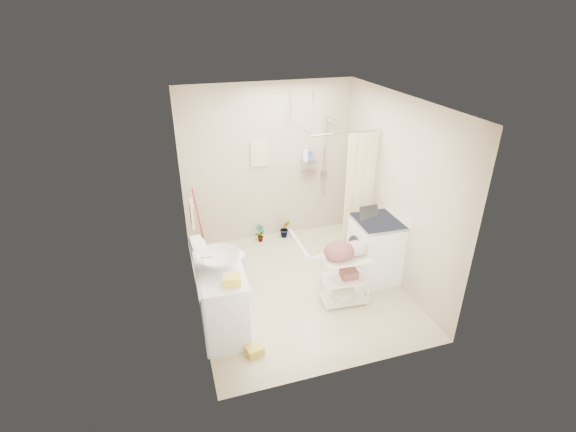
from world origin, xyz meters
name	(u,v)px	position (x,y,z in m)	size (l,w,h in m)	color
floor	(299,286)	(0.00, 0.00, 0.00)	(3.20, 3.20, 0.00)	beige
ceiling	(301,101)	(0.00, 0.00, 2.60)	(2.80, 3.20, 0.04)	silver
wall_back	(268,164)	(0.00, 1.60, 1.30)	(2.80, 0.04, 2.60)	#C3B297
wall_front	(353,271)	(0.00, -1.60, 1.30)	(2.80, 0.04, 2.60)	#C3B297
wall_left	(190,218)	(-1.40, 0.00, 1.30)	(0.04, 3.20, 2.60)	#C3B297
wall_right	(396,191)	(1.40, 0.00, 1.30)	(0.04, 3.20, 2.60)	#C3B297
vanity	(222,300)	(-1.16, -0.55, 0.43)	(0.55, 0.98, 0.86)	white
sink	(219,260)	(-1.15, -0.48, 0.95)	(0.51, 0.51, 0.18)	silver
counter_basket	(232,280)	(-1.07, -0.87, 0.92)	(0.19, 0.15, 0.11)	yellow
floor_basket	(255,349)	(-0.90, -1.09, 0.07)	(0.27, 0.21, 0.15)	gold
toilet	(220,261)	(-1.04, 0.41, 0.38)	(0.43, 0.75, 0.76)	white
mop	(196,218)	(-1.24, 1.48, 0.56)	(0.11, 0.11, 1.12)	#AB2518
potted_plant_a	(260,233)	(-0.22, 1.41, 0.16)	(0.17, 0.11, 0.32)	brown
potted_plant_b	(285,229)	(0.23, 1.44, 0.16)	(0.18, 0.14, 0.32)	#954D1F
hanging_towel	(259,154)	(-0.15, 1.58, 1.50)	(0.28, 0.03, 0.42)	beige
towel_ring	(192,212)	(-1.38, -0.20, 1.47)	(0.04, 0.22, 0.34)	#FFED9F
tp_holder	(197,257)	(-1.36, 0.05, 0.72)	(0.08, 0.12, 0.14)	white
shower	(329,185)	(0.85, 1.05, 1.05)	(1.10, 1.10, 2.10)	white
shampoo_bottle_a	(306,153)	(0.61, 1.52, 1.45)	(0.10, 0.10, 0.26)	white
shampoo_bottle_b	(311,155)	(0.71, 1.53, 1.41)	(0.08, 0.08, 0.17)	#4153A1
washing_machine	(376,249)	(1.14, -0.08, 0.47)	(0.64, 0.66, 0.93)	white
laundry_rack	(345,275)	(0.47, -0.49, 0.42)	(0.61, 0.36, 0.84)	silver
ironing_board	(370,244)	(1.03, -0.09, 0.57)	(0.33, 0.10, 1.15)	black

